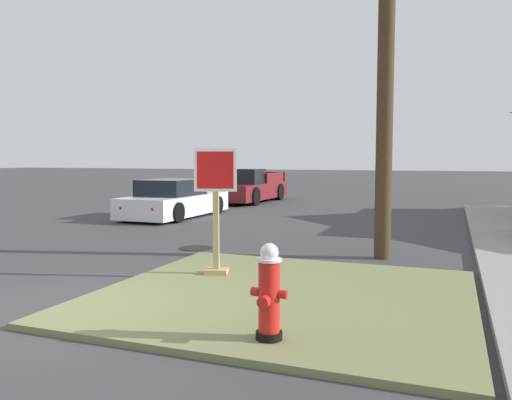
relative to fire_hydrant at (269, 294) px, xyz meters
name	(u,v)px	position (x,y,z in m)	size (l,w,h in m)	color
ground_plane	(56,312)	(-2.90, 0.18, -0.55)	(160.00, 160.00, 0.00)	#3D3D3F
grass_corner_patch	(283,296)	(-0.42, 1.79, -0.51)	(4.97, 4.72, 0.08)	olive
fire_hydrant	(269,294)	(0.00, 0.00, 0.00)	(0.38, 0.34, 0.99)	black
stop_sign	(216,215)	(-1.78, 2.51, 0.47)	(0.65, 0.37, 2.00)	tan
manhole_cover	(196,248)	(-3.38, 4.87, -0.54)	(0.70, 0.70, 0.02)	black
parked_sedan_white	(174,201)	(-6.82, 9.94, -0.01)	(1.97, 4.47, 1.25)	silver
pickup_truck_maroon	(248,188)	(-6.71, 16.19, 0.06)	(2.11, 5.07, 1.48)	maroon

